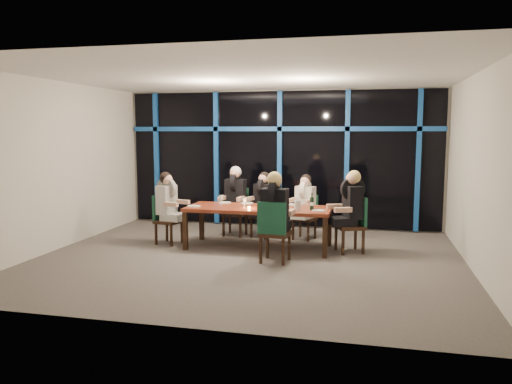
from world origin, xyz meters
The scene contains 29 objects.
room centered at (0.00, 0.00, 2.02)m, with size 7.04×7.00×3.02m.
window_wall centered at (0.01, 2.93, 1.55)m, with size 6.86×0.43×2.94m.
dining_table centered at (0.00, 0.80, 0.68)m, with size 2.60×1.00×0.75m.
chair_far_left centered at (-0.70, 1.82, 0.54)m, with size 0.48×0.48×0.96m.
chair_far_mid centered at (-0.09, 1.80, 0.50)m, with size 0.53×0.53×0.89m.
chair_far_right centered at (0.74, 1.79, 0.49)m, with size 0.51×0.51×0.87m.
chair_end_left centered at (-1.79, 0.76, 0.52)m, with size 0.51×0.51×0.93m.
chair_end_right centered at (1.70, 0.88, 0.55)m, with size 0.60×0.60×0.98m.
chair_near_mid centered at (0.47, -0.17, 0.56)m, with size 0.51×0.51×1.01m.
diner_far_left centered at (-0.70, 1.74, 0.92)m, with size 0.50×0.62×0.94m.
diner_far_mid centered at (-0.12, 1.73, 0.86)m, with size 0.55×0.61×0.87m.
diner_far_right centered at (0.71, 1.72, 0.84)m, with size 0.52×0.59×0.85m.
diner_end_left centered at (-1.72, 0.74, 0.89)m, with size 0.62×0.52×0.90m.
diner_end_right centered at (1.63, 0.85, 0.94)m, with size 0.67×0.61×0.96m.
diner_near_mid centered at (0.48, -0.08, 0.96)m, with size 0.52×0.65×0.98m.
plate_far_left centered at (-0.75, 1.18, 0.76)m, with size 0.24×0.24×0.01m, color white.
plate_far_mid centered at (-0.32, 1.20, 0.76)m, with size 0.24×0.24×0.01m, color white.
plate_far_right centered at (0.54, 1.18, 0.76)m, with size 0.24×0.24×0.01m, color white.
plate_end_left centered at (-1.17, 0.62, 0.76)m, with size 0.24×0.24×0.01m, color white.
plate_end_right centered at (1.11, 0.63, 0.76)m, with size 0.24×0.24×0.01m, color white.
plate_near_mid centered at (0.53, 0.48, 0.76)m, with size 0.24×0.24×0.01m, color white.
wine_bottle centered at (0.97, 0.70, 0.87)m, with size 0.07×0.07×0.30m.
water_pitcher centered at (0.74, 0.52, 0.84)m, with size 0.12×0.10×0.19m.
tea_light centered at (-0.13, 0.62, 0.77)m, with size 0.05×0.05×0.03m, color #FFAE4C.
wine_glass_a centered at (-0.25, 0.76, 0.87)m, with size 0.06×0.06×0.16m.
wine_glass_b centered at (0.04, 1.02, 0.87)m, with size 0.06×0.06×0.16m.
wine_glass_c centered at (0.50, 0.74, 0.87)m, with size 0.06×0.06×0.17m.
wine_glass_d centered at (-0.74, 0.93, 0.88)m, with size 0.07×0.07×0.18m.
wine_glass_e centered at (0.95, 0.89, 0.88)m, with size 0.07×0.07×0.17m.
Camera 1 is at (1.97, -7.86, 2.12)m, focal length 35.00 mm.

